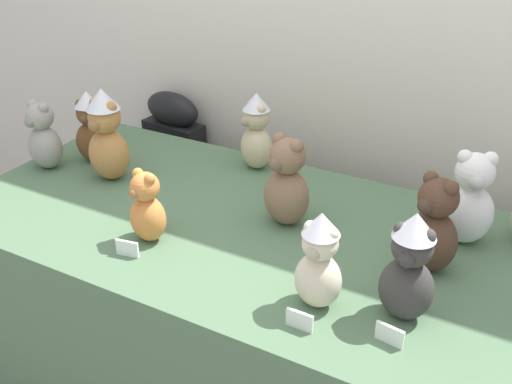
% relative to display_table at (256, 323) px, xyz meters
% --- Properties ---
extents(wall_back, '(7.00, 0.08, 2.60)m').
position_rel_display_table_xyz_m(wall_back, '(0.00, 0.72, 0.91)').
color(wall_back, silver).
rests_on(wall_back, ground_plane).
extents(display_table, '(1.98, 0.94, 0.78)m').
position_rel_display_table_xyz_m(display_table, '(0.00, 0.00, 0.00)').
color(display_table, '#4C6B4C').
rests_on(display_table, ground_plane).
extents(instrument_case, '(0.29, 0.15, 0.92)m').
position_rel_display_table_xyz_m(instrument_case, '(-0.74, 0.60, 0.07)').
color(instrument_case, black).
rests_on(instrument_case, ground_plane).
extents(teddy_bear_cream, '(0.13, 0.11, 0.27)m').
position_rel_display_table_xyz_m(teddy_bear_cream, '(0.31, -0.26, 0.52)').
color(teddy_bear_cream, beige).
rests_on(teddy_bear_cream, display_table).
extents(teddy_bear_chestnut, '(0.15, 0.14, 0.28)m').
position_rel_display_table_xyz_m(teddy_bear_chestnut, '(-0.77, 0.13, 0.53)').
color(teddy_bear_chestnut, brown).
rests_on(teddy_bear_chestnut, display_table).
extents(teddy_bear_sand, '(0.17, 0.16, 0.29)m').
position_rel_display_table_xyz_m(teddy_bear_sand, '(-0.20, 0.37, 0.53)').
color(teddy_bear_sand, '#CCB78E').
rests_on(teddy_bear_sand, display_table).
extents(teddy_bear_ginger, '(0.13, 0.12, 0.23)m').
position_rel_display_table_xyz_m(teddy_bear_ginger, '(-0.25, -0.22, 0.50)').
color(teddy_bear_ginger, '#D17F3D').
rests_on(teddy_bear_ginger, display_table).
extents(teddy_bear_snow, '(0.18, 0.17, 0.29)m').
position_rel_display_table_xyz_m(teddy_bear_snow, '(0.58, 0.22, 0.53)').
color(teddy_bear_snow, white).
rests_on(teddy_bear_snow, display_table).
extents(teddy_bear_mocha, '(0.18, 0.17, 0.29)m').
position_rel_display_table_xyz_m(teddy_bear_mocha, '(0.07, 0.06, 0.53)').
color(teddy_bear_mocha, '#7F6047').
rests_on(teddy_bear_mocha, display_table).
extents(teddy_bear_caramel, '(0.16, 0.14, 0.34)m').
position_rel_display_table_xyz_m(teddy_bear_caramel, '(-0.61, 0.04, 0.56)').
color(teddy_bear_caramel, '#B27A42').
rests_on(teddy_bear_caramel, display_table).
extents(teddy_bear_ash, '(0.15, 0.13, 0.26)m').
position_rel_display_table_xyz_m(teddy_bear_ash, '(-0.88, -0.00, 0.51)').
color(teddy_bear_ash, gray).
rests_on(teddy_bear_ash, display_table).
extents(teddy_bear_charcoal, '(0.13, 0.12, 0.29)m').
position_rel_display_table_xyz_m(teddy_bear_charcoal, '(0.52, -0.20, 0.54)').
color(teddy_bear_charcoal, '#383533').
rests_on(teddy_bear_charcoal, display_table).
extents(teddy_bear_cocoa, '(0.19, 0.18, 0.28)m').
position_rel_display_table_xyz_m(teddy_bear_cocoa, '(0.52, 0.03, 0.52)').
color(teddy_bear_cocoa, '#4C3323').
rests_on(teddy_bear_cocoa, display_table).
extents(name_card_front_left, '(0.07, 0.02, 0.05)m').
position_rel_display_table_xyz_m(name_card_front_left, '(-0.24, -0.32, 0.42)').
color(name_card_front_left, white).
rests_on(name_card_front_left, display_table).
extents(name_card_front_middle, '(0.07, 0.01, 0.05)m').
position_rel_display_table_xyz_m(name_card_front_middle, '(0.31, -0.36, 0.42)').
color(name_card_front_middle, white).
rests_on(name_card_front_middle, display_table).
extents(name_card_front_right, '(0.07, 0.02, 0.05)m').
position_rel_display_table_xyz_m(name_card_front_right, '(0.52, -0.31, 0.42)').
color(name_card_front_right, white).
rests_on(name_card_front_right, display_table).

